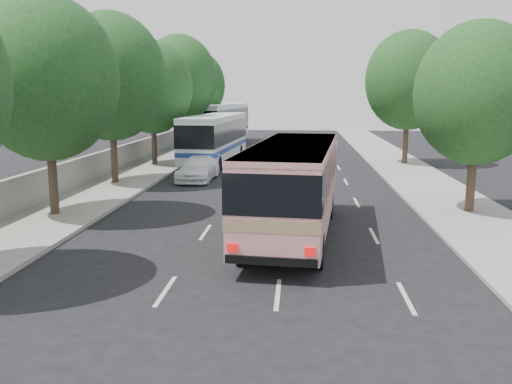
# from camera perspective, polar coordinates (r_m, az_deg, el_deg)

# --- Properties ---
(ground) EXTENTS (120.00, 120.00, 0.00)m
(ground) POSITION_cam_1_polar(r_m,az_deg,el_deg) (15.93, -1.03, -8.03)
(ground) COLOR black
(ground) RESTS_ON ground
(sidewalk_left) EXTENTS (4.00, 90.00, 0.15)m
(sidewalk_left) POSITION_cam_1_polar(r_m,az_deg,el_deg) (36.77, -11.25, 2.43)
(sidewalk_left) COLOR #9E998E
(sidewalk_left) RESTS_ON ground
(sidewalk_right) EXTENTS (4.00, 90.00, 0.12)m
(sidewalk_right) POSITION_cam_1_polar(r_m,az_deg,el_deg) (36.08, 15.74, 2.07)
(sidewalk_right) COLOR #9E998E
(sidewalk_right) RESTS_ON ground
(low_wall) EXTENTS (0.30, 90.00, 1.50)m
(low_wall) POSITION_cam_1_polar(r_m,az_deg,el_deg) (37.20, -13.97, 3.69)
(low_wall) COLOR #9E998E
(low_wall) RESTS_ON sidewalk_left
(tree_left_b) EXTENTS (5.70, 5.70, 8.88)m
(tree_left_b) POSITION_cam_1_polar(r_m,az_deg,el_deg) (23.22, -21.16, 11.64)
(tree_left_b) COLOR #38281E
(tree_left_b) RESTS_ON ground
(tree_left_c) EXTENTS (6.00, 6.00, 9.35)m
(tree_left_c) POSITION_cam_1_polar(r_m,az_deg,el_deg) (30.71, -14.99, 12.07)
(tree_left_c) COLOR #38281E
(tree_left_c) RESTS_ON ground
(tree_left_d) EXTENTS (5.52, 5.52, 8.60)m
(tree_left_d) POSITION_cam_1_polar(r_m,az_deg,el_deg) (38.32, -10.78, 11.10)
(tree_left_d) COLOR #38281E
(tree_left_d) RESTS_ON ground
(tree_left_e) EXTENTS (6.30, 6.30, 9.82)m
(tree_left_e) POSITION_cam_1_polar(r_m,az_deg,el_deg) (46.08, -8.03, 12.02)
(tree_left_e) COLOR #38281E
(tree_left_e) RESTS_ON ground
(tree_left_f) EXTENTS (5.88, 5.88, 9.16)m
(tree_left_f) POSITION_cam_1_polar(r_m,az_deg,el_deg) (53.95, -6.36, 11.34)
(tree_left_f) COLOR #38281E
(tree_left_f) RESTS_ON ground
(tree_right_near) EXTENTS (5.10, 5.10, 7.95)m
(tree_right_near) POSITION_cam_1_polar(r_m,az_deg,el_deg) (24.11, 22.53, 10.02)
(tree_right_near) COLOR #38281E
(tree_right_near) RESTS_ON ground
(tree_right_far) EXTENTS (6.00, 6.00, 9.35)m
(tree_right_far) POSITION_cam_1_polar(r_m,az_deg,el_deg) (39.73, 15.91, 11.56)
(tree_right_far) COLOR #38281E
(tree_right_far) RESTS_ON ground
(pink_bus) EXTENTS (3.63, 10.51, 3.29)m
(pink_bus) POSITION_cam_1_polar(r_m,az_deg,el_deg) (19.05, 3.95, 1.34)
(pink_bus) COLOR #D88B8B
(pink_bus) RESTS_ON ground
(pink_taxi) EXTENTS (2.05, 4.05, 1.32)m
(pink_taxi) POSITION_cam_1_polar(r_m,az_deg,el_deg) (21.08, 3.15, -1.60)
(pink_taxi) COLOR #FF16A4
(pink_taxi) RESTS_ON ground
(white_pickup) EXTENTS (2.11, 4.81, 1.37)m
(white_pickup) POSITION_cam_1_polar(r_m,az_deg,el_deg) (31.80, -6.10, 2.47)
(white_pickup) COLOR white
(white_pickup) RESTS_ON ground
(tour_coach_front) EXTENTS (3.32, 11.81, 3.49)m
(tour_coach_front) POSITION_cam_1_polar(r_m,az_deg,el_deg) (38.88, -4.33, 6.02)
(tour_coach_front) COLOR silver
(tour_coach_front) RESTS_ON ground
(tour_coach_rear) EXTENTS (4.28, 13.45, 3.96)m
(tour_coach_rear) POSITION_cam_1_polar(r_m,az_deg,el_deg) (54.16, -3.74, 7.55)
(tour_coach_rear) COLOR white
(tour_coach_rear) RESTS_ON ground
(taxi_roof_sign) EXTENTS (0.57, 0.25, 0.18)m
(taxi_roof_sign) POSITION_cam_1_polar(r_m,az_deg,el_deg) (20.93, 3.17, 0.41)
(taxi_roof_sign) COLOR silver
(taxi_roof_sign) RESTS_ON pink_taxi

